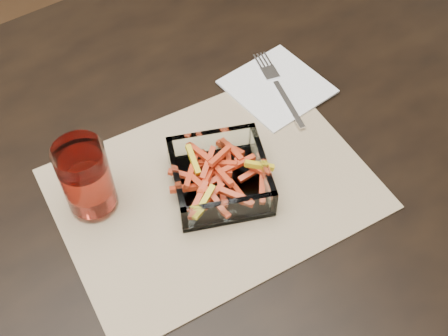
{
  "coord_description": "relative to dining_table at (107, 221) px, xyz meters",
  "views": [
    {
      "loc": [
        -0.12,
        -0.5,
        1.44
      ],
      "look_at": [
        0.16,
        -0.09,
        0.78
      ],
      "focal_mm": 45.0,
      "sensor_mm": 36.0,
      "label": 1
    }
  ],
  "objects": [
    {
      "name": "tumbler",
      "position": [
        -0.01,
        -0.02,
        0.15
      ],
      "size": [
        0.07,
        0.07,
        0.12
      ],
      "color": "white",
      "rests_on": "placemat"
    },
    {
      "name": "fork",
      "position": [
        0.35,
        0.01,
        0.1
      ],
      "size": [
        0.06,
        0.18,
        0.0
      ],
      "rotation": [
        0.0,
        0.0,
        -0.26
      ],
      "color": "silver",
      "rests_on": "napkin"
    },
    {
      "name": "placemat",
      "position": [
        0.14,
        -0.1,
        0.09
      ],
      "size": [
        0.48,
        0.37,
        0.0
      ],
      "primitive_type": "cube",
      "rotation": [
        0.0,
        0.0,
        -0.1
      ],
      "color": "tan",
      "rests_on": "dining_table"
    },
    {
      "name": "glass_bowl",
      "position": [
        0.15,
        -0.1,
        0.11
      ],
      "size": [
        0.18,
        0.18,
        0.05
      ],
      "rotation": [
        0.0,
        0.0,
        -0.39
      ],
      "color": "white",
      "rests_on": "placemat"
    },
    {
      "name": "napkin",
      "position": [
        0.35,
        0.01,
        0.09
      ],
      "size": [
        0.16,
        0.16,
        0.0
      ],
      "primitive_type": "cube",
      "rotation": [
        0.0,
        0.0,
        0.07
      ],
      "color": "white",
      "rests_on": "placemat"
    },
    {
      "name": "dining_table",
      "position": [
        0.0,
        0.0,
        0.0
      ],
      "size": [
        1.6,
        0.9,
        0.75
      ],
      "color": "black",
      "rests_on": "ground"
    }
  ]
}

